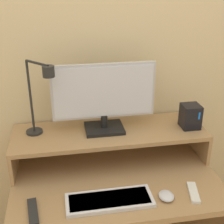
# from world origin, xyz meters

# --- Properties ---
(wall_back) EXTENTS (6.00, 0.05, 2.50)m
(wall_back) POSITION_xyz_m (0.00, 0.69, 1.25)
(wall_back) COLOR beige
(wall_back) RESTS_ON ground_plane
(desk) EXTENTS (1.00, 0.65, 0.73)m
(desk) POSITION_xyz_m (0.00, 0.33, 0.50)
(desk) COLOR #A87F51
(desk) RESTS_ON ground_plane
(monitor_shelf) EXTENTS (1.00, 0.33, 0.17)m
(monitor_shelf) POSITION_xyz_m (0.00, 0.49, 0.87)
(monitor_shelf) COLOR #A87F51
(monitor_shelf) RESTS_ON desk
(monitor) EXTENTS (0.52, 0.16, 0.36)m
(monitor) POSITION_xyz_m (-0.03, 0.51, 1.09)
(monitor) COLOR black
(monitor) RESTS_ON monitor_shelf
(desk_lamp) EXTENTS (0.17, 0.18, 0.39)m
(desk_lamp) POSITION_xyz_m (-0.33, 0.48, 1.13)
(desk_lamp) COLOR black
(desk_lamp) RESTS_ON monitor_shelf
(router_dock) EXTENTS (0.09, 0.10, 0.13)m
(router_dock) POSITION_xyz_m (0.43, 0.46, 0.96)
(router_dock) COLOR black
(router_dock) RESTS_ON monitor_shelf
(keyboard) EXTENTS (0.39, 0.14, 0.02)m
(keyboard) POSITION_xyz_m (-0.06, 0.14, 0.74)
(keyboard) COLOR silver
(keyboard) RESTS_ON desk
(mouse) EXTENTS (0.07, 0.08, 0.03)m
(mouse) POSITION_xyz_m (0.19, 0.12, 0.74)
(mouse) COLOR silver
(mouse) RESTS_ON desk
(remote_control) EXTENTS (0.06, 0.16, 0.02)m
(remote_control) POSITION_xyz_m (-0.39, 0.13, 0.74)
(remote_control) COLOR black
(remote_control) RESTS_ON desk
(remote_secondary) EXTENTS (0.07, 0.15, 0.02)m
(remote_secondary) POSITION_xyz_m (0.33, 0.13, 0.74)
(remote_secondary) COLOR white
(remote_secondary) RESTS_ON desk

